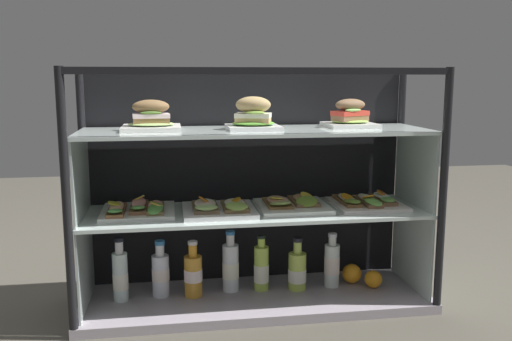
{
  "coord_description": "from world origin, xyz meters",
  "views": [
    {
      "loc": [
        -0.31,
        -1.99,
        0.86
      ],
      "look_at": [
        0.0,
        0.0,
        0.52
      ],
      "focal_mm": 38.68,
      "sensor_mm": 36.0,
      "label": 1
    }
  ],
  "objects": [
    {
      "name": "riser_upper_tier",
      "position": [
        0.0,
        0.0,
        0.52
      ],
      "size": [
        1.26,
        0.36,
        0.29
      ],
      "color": "silver",
      "rests_on": "shelf_lower_glass"
    },
    {
      "name": "case_frame",
      "position": [
        0.0,
        0.13,
        0.49
      ],
      "size": [
        1.32,
        0.42,
        0.9
      ],
      "color": "black",
      "rests_on": "ground"
    },
    {
      "name": "orange_fruit_near_left_post",
      "position": [
        0.41,
        0.06,
        0.07
      ],
      "size": [
        0.08,
        0.08,
        0.08
      ],
      "primitive_type": "sphere",
      "color": "orange",
      "rests_on": "case_base_deck"
    },
    {
      "name": "juice_bottle_front_left_end",
      "position": [
        0.17,
        0.03,
        0.11
      ],
      "size": [
        0.07,
        0.07,
        0.21
      ],
      "color": "#B4CC51",
      "rests_on": "case_base_deck"
    },
    {
      "name": "open_sandwich_tray_mid_left",
      "position": [
        -0.44,
        0.01,
        0.39
      ],
      "size": [
        0.26,
        0.27,
        0.06
      ],
      "color": "white",
      "rests_on": "shelf_lower_glass"
    },
    {
      "name": "shelf_upper_glass",
      "position": [
        0.0,
        0.0,
        0.67
      ],
      "size": [
        1.28,
        0.37,
        0.01
      ],
      "primitive_type": "cube",
      "color": "silver",
      "rests_on": "riser_upper_tier"
    },
    {
      "name": "juice_bottle_tucked_behind",
      "position": [
        -0.09,
        0.06,
        0.13
      ],
      "size": [
        0.06,
        0.06,
        0.24
      ],
      "color": "white",
      "rests_on": "case_base_deck"
    },
    {
      "name": "plated_roll_sandwich_right_of_center",
      "position": [
        0.37,
        0.05,
        0.72
      ],
      "size": [
        0.19,
        0.19,
        0.11
      ],
      "color": "white",
      "rests_on": "shelf_upper_glass"
    },
    {
      "name": "orange_fruit_beside_bottles",
      "position": [
        0.47,
        -0.0,
        0.07
      ],
      "size": [
        0.07,
        0.07,
        0.07
      ],
      "primitive_type": "sphere",
      "color": "orange",
      "rests_on": "case_base_deck"
    },
    {
      "name": "juice_bottle_near_post",
      "position": [
        -0.51,
        0.02,
        0.13
      ],
      "size": [
        0.06,
        0.06,
        0.24
      ],
      "color": "white",
      "rests_on": "case_base_deck"
    },
    {
      "name": "juice_bottle_back_right",
      "position": [
        0.31,
        0.04,
        0.13
      ],
      "size": [
        0.06,
        0.06,
        0.22
      ],
      "color": "white",
      "rests_on": "case_base_deck"
    },
    {
      "name": "shelf_lower_glass",
      "position": [
        0.0,
        0.0,
        0.36
      ],
      "size": [
        1.28,
        0.37,
        0.01
      ],
      "primitive_type": "cube",
      "color": "silver",
      "rests_on": "riser_lower_tier"
    },
    {
      "name": "ground_plane",
      "position": [
        0.0,
        0.0,
        -0.01
      ],
      "size": [
        6.0,
        6.0,
        0.02
      ],
      "primitive_type": "cube",
      "color": "#4C483E",
      "rests_on": "ground"
    },
    {
      "name": "riser_lower_tier",
      "position": [
        0.0,
        0.0,
        0.2
      ],
      "size": [
        1.26,
        0.36,
        0.32
      ],
      "color": "silver",
      "rests_on": "case_base_deck"
    },
    {
      "name": "juice_bottle_front_second",
      "position": [
        0.03,
        0.05,
        0.12
      ],
      "size": [
        0.06,
        0.06,
        0.22
      ],
      "color": "#B1D250",
      "rests_on": "case_base_deck"
    },
    {
      "name": "plated_roll_sandwich_center",
      "position": [
        -0.01,
        0.0,
        0.72
      ],
      "size": [
        0.19,
        0.19,
        0.12
      ],
      "color": "white",
      "rests_on": "shelf_upper_glass"
    },
    {
      "name": "open_sandwich_tray_far_left",
      "position": [
        0.14,
        0.01,
        0.39
      ],
      "size": [
        0.26,
        0.26,
        0.06
      ],
      "color": "white",
      "rests_on": "shelf_lower_glass"
    },
    {
      "name": "juice_bottle_back_center",
      "position": [
        -0.24,
        0.03,
        0.12
      ],
      "size": [
        0.07,
        0.07,
        0.22
      ],
      "color": "gold",
      "rests_on": "case_base_deck"
    },
    {
      "name": "plated_roll_sandwich_far_left",
      "position": [
        -0.38,
        0.03,
        0.71
      ],
      "size": [
        0.21,
        0.21,
        0.11
      ],
      "color": "white",
      "rests_on": "shelf_upper_glass"
    },
    {
      "name": "case_base_deck",
      "position": [
        0.0,
        0.0,
        0.02
      ],
      "size": [
        1.32,
        0.42,
        0.04
      ],
      "primitive_type": "cube",
      "color": "#A49AA5",
      "rests_on": "ground"
    },
    {
      "name": "open_sandwich_tray_near_left_corner",
      "position": [
        -0.14,
        -0.02,
        0.39
      ],
      "size": [
        0.26,
        0.26,
        0.06
      ],
      "color": "white",
      "rests_on": "shelf_lower_glass"
    },
    {
      "name": "juice_bottle_front_right_end",
      "position": [
        -0.36,
        0.05,
        0.13
      ],
      "size": [
        0.07,
        0.07,
        0.22
      ],
      "color": "white",
      "rests_on": "case_base_deck"
    },
    {
      "name": "open_sandwich_tray_near_right_corner",
      "position": [
        0.44,
        0.0,
        0.39
      ],
      "size": [
        0.26,
        0.26,
        0.06
      ],
      "color": "white",
      "rests_on": "shelf_lower_glass"
    }
  ]
}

